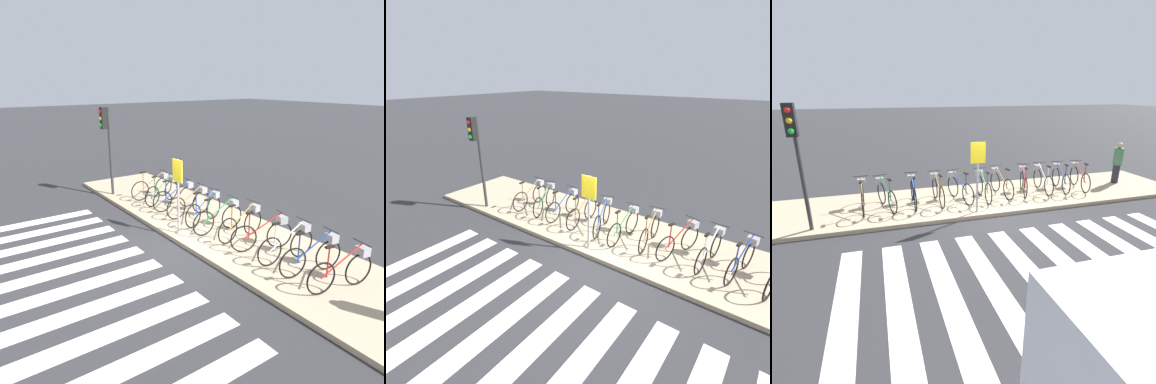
% 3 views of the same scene
% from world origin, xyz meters
% --- Properties ---
extents(ground_plane, '(120.00, 120.00, 0.00)m').
position_xyz_m(ground_plane, '(0.00, 0.00, 0.00)').
color(ground_plane, '#2D2D30').
extents(sidewalk, '(14.66, 3.00, 0.12)m').
position_xyz_m(sidewalk, '(0.00, 1.50, 0.06)').
color(sidewalk, tan).
rests_on(sidewalk, ground_plane).
extents(parked_bicycle_0, '(0.46, 1.68, 1.03)m').
position_xyz_m(parked_bicycle_0, '(-3.82, 1.40, 0.57)').
color(parked_bicycle_0, black).
rests_on(parked_bicycle_0, sidewalk).
extents(parked_bicycle_1, '(0.63, 1.62, 1.03)m').
position_xyz_m(parked_bicycle_1, '(-3.15, 1.39, 0.57)').
color(parked_bicycle_1, black).
rests_on(parked_bicycle_1, sidewalk).
extents(parked_bicycle_2, '(0.46, 1.68, 1.03)m').
position_xyz_m(parked_bicycle_2, '(-2.30, 1.42, 0.57)').
color(parked_bicycle_2, black).
rests_on(parked_bicycle_2, sidewalk).
extents(parked_bicycle_3, '(0.46, 1.68, 1.03)m').
position_xyz_m(parked_bicycle_3, '(-1.52, 1.42, 0.57)').
color(parked_bicycle_3, black).
rests_on(parked_bicycle_3, sidewalk).
extents(parked_bicycle_4, '(0.58, 1.63, 1.03)m').
position_xyz_m(parked_bicycle_4, '(-0.80, 1.43, 0.57)').
color(parked_bicycle_4, black).
rests_on(parked_bicycle_4, sidewalk).
extents(parked_bicycle_5, '(0.46, 1.68, 1.03)m').
position_xyz_m(parked_bicycle_5, '(0.01, 1.34, 0.57)').
color(parked_bicycle_5, black).
rests_on(parked_bicycle_5, sidewalk).
extents(parked_bicycle_6, '(0.46, 1.68, 1.03)m').
position_xyz_m(parked_bicycle_6, '(0.72, 1.53, 0.57)').
color(parked_bicycle_6, black).
rests_on(parked_bicycle_6, sidewalk).
extents(parked_bicycle_7, '(0.68, 1.60, 1.03)m').
position_xyz_m(parked_bicycle_7, '(1.58, 1.49, 0.57)').
color(parked_bicycle_7, black).
rests_on(parked_bicycle_7, sidewalk).
extents(parked_bicycle_8, '(0.46, 1.67, 1.03)m').
position_xyz_m(parked_bicycle_8, '(2.32, 1.51, 0.57)').
color(parked_bicycle_8, black).
rests_on(parked_bicycle_8, sidewalk).
extents(parked_bicycle_9, '(0.52, 1.65, 1.03)m').
position_xyz_m(parked_bicycle_9, '(3.05, 1.49, 0.57)').
color(parked_bicycle_9, black).
rests_on(parked_bicycle_9, sidewalk).
extents(traffic_light, '(0.24, 0.40, 3.20)m').
position_xyz_m(traffic_light, '(-5.10, 0.23, 2.43)').
color(traffic_light, '#2D2D2D').
rests_on(traffic_light, sidewalk).
extents(sign_post, '(0.44, 0.07, 2.09)m').
position_xyz_m(sign_post, '(-0.55, 0.29, 1.55)').
color(sign_post, '#99999E').
rests_on(sign_post, sidewalk).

